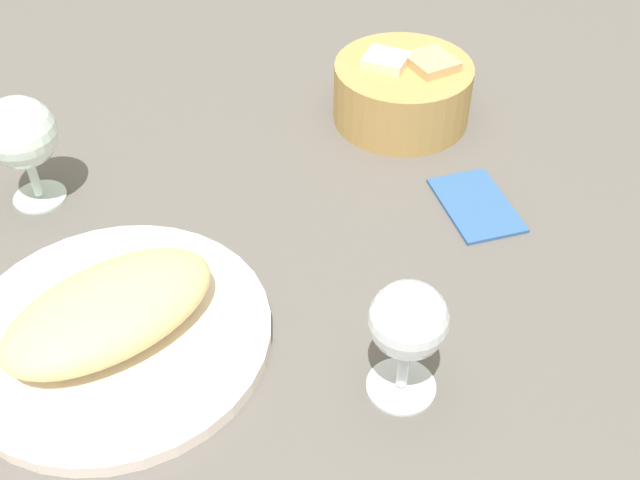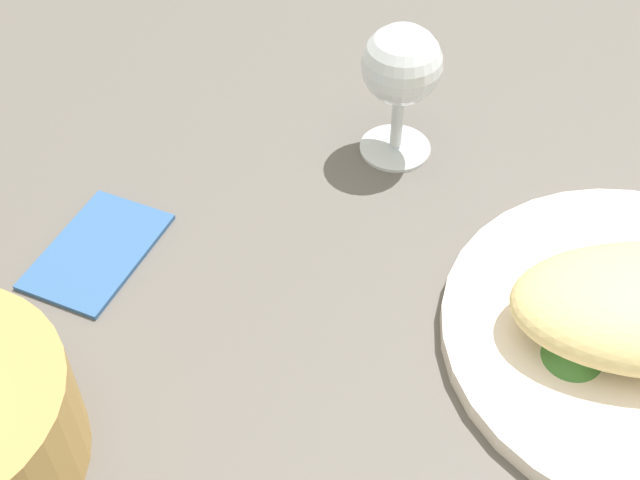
# 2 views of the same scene
# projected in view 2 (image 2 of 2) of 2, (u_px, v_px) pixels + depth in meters

# --- Properties ---
(ground_plane) EXTENTS (1.40, 1.40, 0.02)m
(ground_plane) POSITION_uv_depth(u_px,v_px,m) (413.00, 401.00, 0.57)
(ground_plane) COLOR #5D5853
(lettuce_garnish) EXTENTS (0.04, 0.04, 0.02)m
(lettuce_garnish) POSITION_uv_depth(u_px,v_px,m) (575.00, 349.00, 0.56)
(lettuce_garnish) COLOR #3F7E35
(lettuce_garnish) RESTS_ON plate
(wine_glass_near) EXTENTS (0.06, 0.06, 0.12)m
(wine_glass_near) POSITION_uv_depth(u_px,v_px,m) (401.00, 72.00, 0.67)
(wine_glass_near) COLOR silver
(wine_glass_near) RESTS_ON ground_plane
(folded_napkin) EXTENTS (0.08, 0.12, 0.01)m
(folded_napkin) POSITION_uv_depth(u_px,v_px,m) (97.00, 249.00, 0.65)
(folded_napkin) COLOR #335C96
(folded_napkin) RESTS_ON ground_plane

